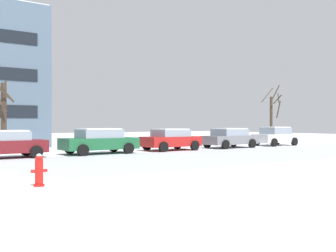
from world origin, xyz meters
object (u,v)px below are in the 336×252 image
object	(u,v)px
parked_car_maroon	(6,144)
parked_car_green	(99,141)
parked_car_red	(171,139)
fire_hydrant	(39,170)
parked_car_gray	(230,138)
parked_car_white	(276,136)

from	to	relation	value
parked_car_maroon	parked_car_green	world-z (taller)	parked_car_green
parked_car_maroon	parked_car_red	xyz separation A→B (m)	(10.23, 0.13, 0.00)
fire_hydrant	parked_car_gray	size ratio (longest dim) A/B	0.22
parked_car_maroon	parked_car_green	distance (m)	5.11
fire_hydrant	parked_car_maroon	xyz separation A→B (m)	(1.13, 9.99, 0.27)
parked_car_red	parked_car_gray	size ratio (longest dim) A/B	0.94
fire_hydrant	parked_car_gray	world-z (taller)	parked_car_gray
parked_car_white	parked_car_maroon	bearing A→B (deg)	-179.60
fire_hydrant	parked_car_gray	distance (m)	19.26
parked_car_green	parked_car_gray	xyz separation A→B (m)	(10.23, -0.01, -0.02)
fire_hydrant	parked_car_green	size ratio (longest dim) A/B	0.21
parked_car_white	fire_hydrant	bearing A→B (deg)	-154.84
parked_car_maroon	parked_car_gray	bearing A→B (deg)	0.01
parked_car_green	parked_car_white	xyz separation A→B (m)	(15.34, 0.13, 0.01)
parked_car_green	parked_car_white	distance (m)	15.34
parked_car_maroon	parked_car_gray	xyz separation A→B (m)	(15.34, 0.00, 0.00)
fire_hydrant	parked_car_red	world-z (taller)	parked_car_red
fire_hydrant	parked_car_green	bearing A→B (deg)	58.06
parked_car_red	parked_car_white	xyz separation A→B (m)	(10.23, 0.02, 0.03)
parked_car_maroon	parked_car_white	size ratio (longest dim) A/B	0.99
parked_car_green	parked_car_red	xyz separation A→B (m)	(5.11, 0.11, -0.03)
parked_car_maroon	parked_car_green	size ratio (longest dim) A/B	0.88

